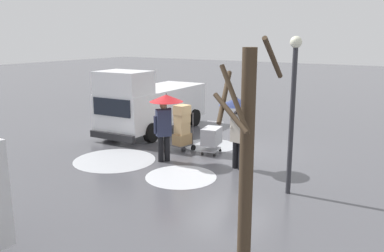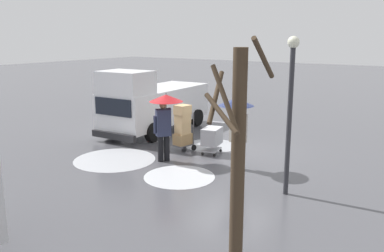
{
  "view_description": "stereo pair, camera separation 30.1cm",
  "coord_description": "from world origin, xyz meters",
  "px_view_note": "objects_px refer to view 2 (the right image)",
  "views": [
    {
      "loc": [
        -6.04,
        11.81,
        3.88
      ],
      "look_at": [
        0.77,
        1.2,
        1.05
      ],
      "focal_mm": 38.0,
      "sensor_mm": 36.0,
      "label": 1
    },
    {
      "loc": [
        -6.29,
        11.64,
        3.88
      ],
      "look_at": [
        0.77,
        1.2,
        1.05
      ],
      "focal_mm": 38.0,
      "sensor_mm": 36.0,
      "label": 2
    }
  ],
  "objects_px": {
    "shopping_cart_vendor": "(212,137)",
    "bare_tree_near": "(237,153)",
    "street_lamp": "(290,100)",
    "cargo_van_parked_right": "(153,103)",
    "pedestrian_pink_side": "(165,111)",
    "pedestrian_black_side": "(237,116)",
    "hand_dolly_boxes": "(183,127)"
  },
  "relations": [
    {
      "from": "hand_dolly_boxes",
      "to": "pedestrian_black_side",
      "type": "bearing_deg",
      "value": 164.38
    },
    {
      "from": "hand_dolly_boxes",
      "to": "pedestrian_black_side",
      "type": "height_order",
      "value": "pedestrian_black_side"
    },
    {
      "from": "cargo_van_parked_right",
      "to": "street_lamp",
      "type": "relative_size",
      "value": 1.41
    },
    {
      "from": "cargo_van_parked_right",
      "to": "street_lamp",
      "type": "xyz_separation_m",
      "value": [
        -7.03,
        3.37,
        1.19
      ]
    },
    {
      "from": "shopping_cart_vendor",
      "to": "bare_tree_near",
      "type": "bearing_deg",
      "value": 124.8
    },
    {
      "from": "shopping_cart_vendor",
      "to": "bare_tree_near",
      "type": "relative_size",
      "value": 0.26
    },
    {
      "from": "shopping_cart_vendor",
      "to": "pedestrian_black_side",
      "type": "height_order",
      "value": "pedestrian_black_side"
    },
    {
      "from": "shopping_cart_vendor",
      "to": "pedestrian_pink_side",
      "type": "xyz_separation_m",
      "value": [
        0.79,
        1.5,
        1.02
      ]
    },
    {
      "from": "shopping_cart_vendor",
      "to": "street_lamp",
      "type": "bearing_deg",
      "value": 149.44
    },
    {
      "from": "pedestrian_black_side",
      "to": "street_lamp",
      "type": "bearing_deg",
      "value": 151.78
    },
    {
      "from": "pedestrian_black_side",
      "to": "street_lamp",
      "type": "relative_size",
      "value": 0.56
    },
    {
      "from": "shopping_cart_vendor",
      "to": "bare_tree_near",
      "type": "height_order",
      "value": "bare_tree_near"
    },
    {
      "from": "cargo_van_parked_right",
      "to": "pedestrian_pink_side",
      "type": "bearing_deg",
      "value": 134.83
    },
    {
      "from": "pedestrian_pink_side",
      "to": "pedestrian_black_side",
      "type": "relative_size",
      "value": 1.0
    },
    {
      "from": "pedestrian_pink_side",
      "to": "bare_tree_near",
      "type": "xyz_separation_m",
      "value": [
        -4.56,
        3.92,
        0.39
      ]
    },
    {
      "from": "cargo_van_parked_right",
      "to": "shopping_cart_vendor",
      "type": "height_order",
      "value": "cargo_van_parked_right"
    },
    {
      "from": "pedestrian_black_side",
      "to": "bare_tree_near",
      "type": "bearing_deg",
      "value": 117.8
    },
    {
      "from": "pedestrian_black_side",
      "to": "shopping_cart_vendor",
      "type": "bearing_deg",
      "value": -33.67
    },
    {
      "from": "cargo_van_parked_right",
      "to": "street_lamp",
      "type": "height_order",
      "value": "street_lamp"
    },
    {
      "from": "bare_tree_near",
      "to": "cargo_van_parked_right",
      "type": "bearing_deg",
      "value": -42.5
    },
    {
      "from": "hand_dolly_boxes",
      "to": "street_lamp",
      "type": "bearing_deg",
      "value": 158.43
    },
    {
      "from": "cargo_van_parked_right",
      "to": "pedestrian_black_side",
      "type": "relative_size",
      "value": 2.53
    },
    {
      "from": "pedestrian_black_side",
      "to": "bare_tree_near",
      "type": "height_order",
      "value": "bare_tree_near"
    },
    {
      "from": "shopping_cart_vendor",
      "to": "hand_dolly_boxes",
      "type": "xyz_separation_m",
      "value": [
        1.0,
        0.26,
        0.28
      ]
    },
    {
      "from": "bare_tree_near",
      "to": "street_lamp",
      "type": "relative_size",
      "value": 1.0
    },
    {
      "from": "hand_dolly_boxes",
      "to": "bare_tree_near",
      "type": "distance_m",
      "value": 7.11
    },
    {
      "from": "pedestrian_pink_side",
      "to": "shopping_cart_vendor",
      "type": "bearing_deg",
      "value": -117.96
    },
    {
      "from": "pedestrian_pink_side",
      "to": "street_lamp",
      "type": "bearing_deg",
      "value": 173.29
    },
    {
      "from": "pedestrian_black_side",
      "to": "street_lamp",
      "type": "height_order",
      "value": "street_lamp"
    },
    {
      "from": "bare_tree_near",
      "to": "street_lamp",
      "type": "distance_m",
      "value": 3.48
    },
    {
      "from": "shopping_cart_vendor",
      "to": "street_lamp",
      "type": "xyz_separation_m",
      "value": [
        -3.36,
        1.99,
        1.8
      ]
    },
    {
      "from": "shopping_cart_vendor",
      "to": "street_lamp",
      "type": "relative_size",
      "value": 0.26
    }
  ]
}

